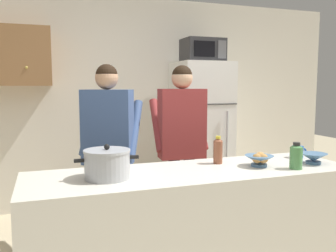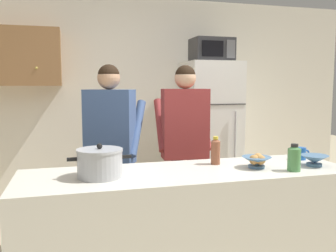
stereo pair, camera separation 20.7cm
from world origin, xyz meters
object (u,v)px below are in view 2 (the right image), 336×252
(person_near_pot, at_px, (110,136))
(bottle_near_edge, at_px, (216,151))
(bottle_mid_counter, at_px, (294,158))
(bread_bowl, at_px, (257,161))
(refrigerator, at_px, (210,135))
(empty_bowl, at_px, (314,160))
(coffee_mug, at_px, (300,153))
(microwave, at_px, (212,50))
(person_by_sink, at_px, (185,133))
(cooking_pot, at_px, (100,163))

(person_near_pot, bearing_deg, bottle_near_edge, -46.43)
(bottle_mid_counter, bearing_deg, bread_bowl, 143.27)
(bread_bowl, distance_m, bottle_mid_counter, 0.25)
(refrigerator, distance_m, empty_bowl, 1.95)
(person_near_pot, distance_m, coffee_mug, 1.60)
(bottle_near_edge, bearing_deg, microwave, 69.24)
(coffee_mug, distance_m, bread_bowl, 0.51)
(person_by_sink, bearing_deg, cooking_pot, -132.96)
(bottle_near_edge, xyz_separation_m, bottle_mid_counter, (0.43, -0.34, -0.01))
(coffee_mug, relative_size, empty_bowl, 0.66)
(cooking_pot, bearing_deg, refrigerator, 51.34)
(bread_bowl, bearing_deg, microwave, 77.89)
(bread_bowl, xyz_separation_m, empty_bowl, (0.43, -0.05, -0.00))
(microwave, height_order, coffee_mug, microwave)
(coffee_mug, bearing_deg, bottle_near_edge, 179.05)
(person_by_sink, bearing_deg, refrigerator, 56.14)
(cooking_pot, bearing_deg, person_near_pot, 79.84)
(person_near_pot, xyz_separation_m, bread_bowl, (0.93, -0.92, -0.09))
(person_near_pot, distance_m, bread_bowl, 1.31)
(person_by_sink, relative_size, bottle_near_edge, 8.14)
(person_near_pot, relative_size, cooking_pot, 4.18)
(refrigerator, distance_m, coffee_mug, 1.72)
(cooking_pot, distance_m, bottle_near_edge, 0.87)
(person_near_pot, bearing_deg, person_by_sink, 2.31)
(refrigerator, bearing_deg, empty_bowl, -89.06)
(microwave, xyz_separation_m, person_near_pot, (-1.33, -0.95, -0.87))
(empty_bowl, height_order, bottle_near_edge, bottle_near_edge)
(empty_bowl, bearing_deg, coffee_mug, 78.26)
(microwave, distance_m, empty_bowl, 2.15)
(microwave, height_order, bottle_near_edge, microwave)
(person_by_sink, bearing_deg, bread_bowl, -76.37)
(microwave, xyz_separation_m, bottle_near_edge, (-0.64, -1.68, -0.91))
(coffee_mug, bearing_deg, microwave, 92.71)
(refrigerator, xyz_separation_m, empty_bowl, (0.03, -1.95, 0.07))
(refrigerator, distance_m, microwave, 1.04)
(refrigerator, xyz_separation_m, coffee_mug, (0.08, -1.71, 0.07))
(refrigerator, distance_m, bread_bowl, 1.94)
(refrigerator, height_order, person_by_sink, refrigerator)
(bottle_mid_counter, bearing_deg, person_by_sink, 111.34)
(refrigerator, relative_size, bread_bowl, 8.60)
(refrigerator, height_order, bottle_mid_counter, refrigerator)
(microwave, xyz_separation_m, bread_bowl, (-0.40, -1.87, -0.96))
(cooking_pot, relative_size, bottle_mid_counter, 2.15)
(bread_bowl, height_order, bottle_near_edge, bottle_near_edge)
(refrigerator, height_order, coffee_mug, refrigerator)
(microwave, relative_size, bottle_near_edge, 2.31)
(coffee_mug, xyz_separation_m, bottle_near_edge, (-0.72, 0.01, 0.05))
(refrigerator, relative_size, bottle_near_edge, 8.62)
(person_by_sink, bearing_deg, bottle_near_edge, -90.39)
(person_by_sink, xyz_separation_m, bread_bowl, (0.23, -0.95, -0.09))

